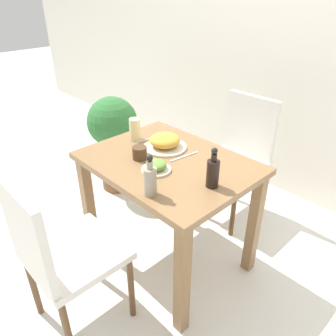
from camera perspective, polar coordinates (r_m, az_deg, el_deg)
ground_plane at (r=2.24m, az=-0.00°, el=-15.11°), size 16.00×16.00×0.00m
wall_back at (r=2.66m, az=22.25°, el=21.77°), size 8.00×0.05×2.60m
dining_table at (r=1.87m, az=-0.00°, el=-2.01°), size 0.93×0.70×0.72m
chair_near at (r=1.62m, az=-18.58°, el=-13.58°), size 0.42×0.42×0.90m
chair_far at (r=2.42m, az=12.22°, el=2.81°), size 0.42×0.42×0.90m
food_plate at (r=1.92m, az=-0.54°, el=4.58°), size 0.26×0.26×0.09m
side_plate at (r=1.69m, az=-2.06°, el=0.27°), size 0.16×0.16×0.06m
drink_cup at (r=1.81m, az=-4.96°, el=2.65°), size 0.08×0.08×0.07m
juice_glass at (r=2.03m, az=-5.77°, el=6.73°), size 0.07×0.07×0.13m
sauce_bottle at (r=1.48m, az=-3.12°, el=-2.06°), size 0.06×0.06×0.20m
condiment_bottle at (r=1.55m, az=7.82°, el=-0.68°), size 0.06×0.06×0.20m
fork_utensil at (r=2.04m, az=-3.57°, el=5.00°), size 0.03×0.16×0.00m
spoon_utensil at (r=1.84m, az=2.83°, el=2.00°), size 0.04×0.20×0.00m
potted_plant_left at (r=2.71m, az=-9.50°, el=5.86°), size 0.40×0.40×0.81m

